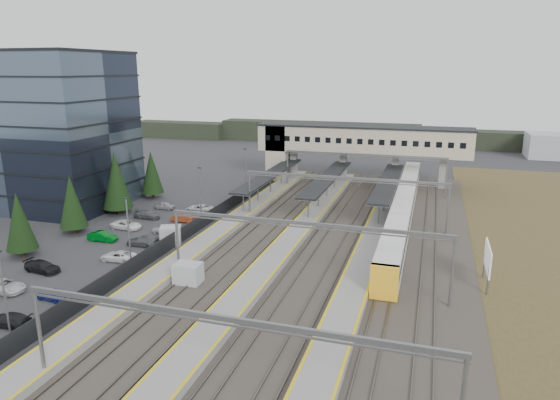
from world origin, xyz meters
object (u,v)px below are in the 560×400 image
(footbridge, at_px, (347,142))
(relay_cabin_near, at_px, (188,274))
(relay_cabin_far, at_px, (171,235))
(office_building, at_px, (44,130))
(train, at_px, (403,208))
(billboard, at_px, (488,259))

(footbridge, bearing_deg, relay_cabin_near, -98.04)
(relay_cabin_far, height_order, footbridge, footbridge)
(office_building, xyz_separation_m, relay_cabin_near, (36.32, -22.31, -11.05))
(relay_cabin_near, relative_size, footbridge, 0.07)
(relay_cabin_far, bearing_deg, footbridge, 70.03)
(relay_cabin_near, height_order, footbridge, footbridge)
(relay_cabin_far, distance_m, train, 33.54)
(office_building, distance_m, billboard, 67.67)
(relay_cabin_far, relative_size, footbridge, 0.08)
(footbridge, relative_size, train, 0.71)
(footbridge, bearing_deg, office_building, -145.53)
(footbridge, bearing_deg, relay_cabin_far, -109.97)
(office_building, distance_m, relay_cabin_near, 44.03)
(relay_cabin_near, bearing_deg, train, 56.38)
(office_building, height_order, relay_cabin_far, office_building)
(relay_cabin_far, bearing_deg, office_building, 157.38)
(relay_cabin_far, bearing_deg, relay_cabin_near, -53.13)
(office_building, distance_m, relay_cabin_far, 32.78)
(relay_cabin_far, xyz_separation_m, footbridge, (15.21, 41.87, 6.78))
(relay_cabin_near, distance_m, billboard, 30.57)
(relay_cabin_near, distance_m, footbridge, 53.26)
(relay_cabin_near, distance_m, train, 35.56)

